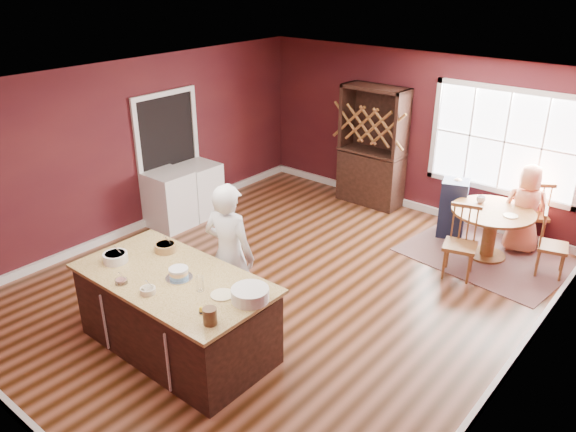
% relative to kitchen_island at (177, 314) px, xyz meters
% --- Properties ---
extents(room_shell, '(7.00, 7.00, 7.00)m').
position_rel_kitchen_island_xyz_m(room_shell, '(0.06, 1.76, 0.91)').
color(room_shell, brown).
rests_on(room_shell, ground).
extents(window, '(2.36, 0.10, 1.66)m').
position_rel_kitchen_island_xyz_m(window, '(1.56, 5.23, 1.06)').
color(window, white).
rests_on(window, room_shell).
extents(doorway, '(0.08, 1.26, 2.13)m').
position_rel_kitchen_island_xyz_m(doorway, '(-2.91, 2.36, 0.59)').
color(doorway, white).
rests_on(doorway, room_shell).
extents(kitchen_island, '(2.25, 1.18, 0.92)m').
position_rel_kitchen_island_xyz_m(kitchen_island, '(0.00, 0.00, 0.00)').
color(kitchen_island, black).
rests_on(kitchen_island, ground).
extents(dining_table, '(1.17, 1.17, 0.75)m').
position_rel_kitchen_island_xyz_m(dining_table, '(1.85, 4.32, 0.10)').
color(dining_table, brown).
rests_on(dining_table, ground).
extents(baker, '(0.72, 0.54, 1.78)m').
position_rel_kitchen_island_xyz_m(baker, '(0.08, 0.77, 0.45)').
color(baker, silver).
rests_on(baker, ground).
extents(layer_cake, '(0.29, 0.29, 0.12)m').
position_rel_kitchen_island_xyz_m(layer_cake, '(0.08, 0.02, 0.54)').
color(layer_cake, silver).
rests_on(layer_cake, kitchen_island).
extents(bowl_blue, '(0.27, 0.27, 0.11)m').
position_rel_kitchen_island_xyz_m(bowl_blue, '(-0.75, -0.19, 0.53)').
color(bowl_blue, white).
rests_on(bowl_blue, kitchen_island).
extents(bowl_yellow, '(0.25, 0.25, 0.09)m').
position_rel_kitchen_island_xyz_m(bowl_yellow, '(-0.52, 0.33, 0.53)').
color(bowl_yellow, '#A67E3A').
rests_on(bowl_yellow, kitchen_island).
extents(bowl_pink, '(0.13, 0.13, 0.05)m').
position_rel_kitchen_island_xyz_m(bowl_pink, '(-0.31, -0.43, 0.51)').
color(bowl_pink, silver).
rests_on(bowl_pink, kitchen_island).
extents(bowl_olive, '(0.16, 0.16, 0.06)m').
position_rel_kitchen_island_xyz_m(bowl_olive, '(0.06, -0.37, 0.51)').
color(bowl_olive, beige).
rests_on(bowl_olive, kitchen_island).
extents(drinking_glass, '(0.08, 0.08, 0.16)m').
position_rel_kitchen_island_xyz_m(drinking_glass, '(0.43, 0.00, 0.56)').
color(drinking_glass, white).
rests_on(drinking_glass, kitchen_island).
extents(dinner_plate, '(0.24, 0.24, 0.02)m').
position_rel_kitchen_island_xyz_m(dinner_plate, '(0.68, 0.08, 0.49)').
color(dinner_plate, beige).
rests_on(dinner_plate, kitchen_island).
extents(white_tub, '(0.38, 0.38, 0.13)m').
position_rel_kitchen_island_xyz_m(white_tub, '(0.95, 0.20, 0.55)').
color(white_tub, white).
rests_on(white_tub, kitchen_island).
extents(stoneware_crock, '(0.13, 0.13, 0.16)m').
position_rel_kitchen_island_xyz_m(stoneware_crock, '(0.93, -0.33, 0.56)').
color(stoneware_crock, '#4A2D1C').
rests_on(stoneware_crock, kitchen_island).
extents(toy_figurine, '(0.04, 0.04, 0.07)m').
position_rel_kitchen_island_xyz_m(toy_figurine, '(0.75, -0.27, 0.52)').
color(toy_figurine, yellow).
rests_on(toy_figurine, kitchen_island).
extents(rug, '(2.41, 1.97, 0.01)m').
position_rel_kitchen_island_xyz_m(rug, '(1.85, 4.32, -0.43)').
color(rug, brown).
rests_on(rug, ground).
extents(chair_east, '(0.47, 0.48, 0.95)m').
position_rel_kitchen_island_xyz_m(chair_east, '(2.72, 4.36, 0.04)').
color(chair_east, olive).
rests_on(chair_east, ground).
extents(chair_south, '(0.53, 0.51, 1.02)m').
position_rel_kitchen_island_xyz_m(chair_south, '(1.75, 3.50, 0.07)').
color(chair_south, '#985D3B').
rests_on(chair_south, ground).
extents(chair_north, '(0.62, 0.62, 1.09)m').
position_rel_kitchen_island_xyz_m(chair_north, '(2.16, 5.11, 0.11)').
color(chair_north, brown).
rests_on(chair_north, ground).
extents(seated_woman, '(0.77, 0.64, 1.36)m').
position_rel_kitchen_island_xyz_m(seated_woman, '(2.15, 4.83, 0.24)').
color(seated_woman, '#E78C65').
rests_on(seated_woman, ground).
extents(high_chair, '(0.50, 0.50, 0.97)m').
position_rel_kitchen_island_xyz_m(high_chair, '(1.12, 4.64, 0.05)').
color(high_chair, black).
rests_on(high_chair, ground).
extents(toddler, '(0.18, 0.14, 0.26)m').
position_rel_kitchen_island_xyz_m(toddler, '(1.10, 4.67, 0.37)').
color(toddler, '#8CA5BF').
rests_on(toddler, high_chair).
extents(table_plate, '(0.20, 0.20, 0.02)m').
position_rel_kitchen_island_xyz_m(table_plate, '(2.12, 4.26, 0.32)').
color(table_plate, beige).
rests_on(table_plate, dining_table).
extents(table_cup, '(0.17, 0.17, 0.10)m').
position_rel_kitchen_island_xyz_m(table_cup, '(1.60, 4.46, 0.36)').
color(table_cup, silver).
rests_on(table_cup, dining_table).
extents(hutch, '(1.15, 0.48, 2.10)m').
position_rel_kitchen_island_xyz_m(hutch, '(-0.60, 4.98, 0.61)').
color(hutch, black).
rests_on(hutch, ground).
extents(washer, '(0.64, 0.62, 0.93)m').
position_rel_kitchen_island_xyz_m(washer, '(-2.58, 2.04, 0.03)').
color(washer, white).
rests_on(washer, ground).
extents(dryer, '(0.62, 0.60, 0.90)m').
position_rel_kitchen_island_xyz_m(dryer, '(-2.58, 2.68, 0.01)').
color(dryer, white).
rests_on(dryer, ground).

